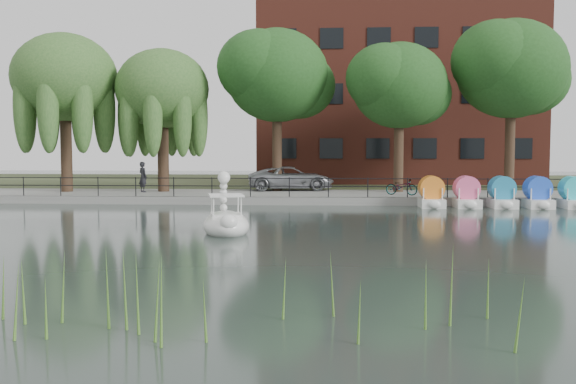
# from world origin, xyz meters

# --- Properties ---
(ground_plane) EXTENTS (120.00, 120.00, 0.00)m
(ground_plane) POSITION_xyz_m (0.00, 0.00, 0.00)
(ground_plane) COLOR #3B4842
(promenade) EXTENTS (40.00, 6.00, 0.40)m
(promenade) POSITION_xyz_m (0.00, 16.00, 0.20)
(promenade) COLOR gray
(promenade) RESTS_ON ground_plane
(kerb) EXTENTS (40.00, 0.25, 0.40)m
(kerb) POSITION_xyz_m (0.00, 13.05, 0.20)
(kerb) COLOR gray
(kerb) RESTS_ON ground_plane
(land_strip) EXTENTS (60.00, 22.00, 0.36)m
(land_strip) POSITION_xyz_m (0.00, 30.00, 0.18)
(land_strip) COLOR #47512D
(land_strip) RESTS_ON ground_plane
(railing) EXTENTS (32.00, 0.05, 1.00)m
(railing) POSITION_xyz_m (0.00, 13.25, 1.15)
(railing) COLOR black
(railing) RESTS_ON promenade
(apartment_building) EXTENTS (20.00, 10.07, 18.00)m
(apartment_building) POSITION_xyz_m (7.00, 29.97, 9.36)
(apartment_building) COLOR #4C1E16
(apartment_building) RESTS_ON land_strip
(willow_left) EXTENTS (5.88, 5.88, 9.01)m
(willow_left) POSITION_xyz_m (-13.00, 16.50, 6.87)
(willow_left) COLOR #473323
(willow_left) RESTS_ON promenade
(willow_mid) EXTENTS (5.32, 5.32, 8.15)m
(willow_mid) POSITION_xyz_m (-7.50, 17.00, 6.25)
(willow_mid) COLOR #473323
(willow_mid) RESTS_ON promenade
(broadleaf_center) EXTENTS (6.00, 6.00, 9.25)m
(broadleaf_center) POSITION_xyz_m (-1.00, 18.00, 7.06)
(broadleaf_center) COLOR #473323
(broadleaf_center) RESTS_ON promenade
(broadleaf_right) EXTENTS (5.40, 5.40, 8.32)m
(broadleaf_right) POSITION_xyz_m (6.00, 17.50, 6.39)
(broadleaf_right) COLOR #473323
(broadleaf_right) RESTS_ON promenade
(broadleaf_far) EXTENTS (6.30, 6.30, 9.71)m
(broadleaf_far) POSITION_xyz_m (12.50, 18.50, 7.40)
(broadleaf_far) COLOR #473323
(broadleaf_far) RESTS_ON promenade
(minivan) EXTENTS (3.46, 6.14, 1.62)m
(minivan) POSITION_xyz_m (-0.21, 18.44, 1.21)
(minivan) COLOR gray
(minivan) RESTS_ON promenade
(bicycle) EXTENTS (1.23, 1.82, 1.00)m
(bicycle) POSITION_xyz_m (5.89, 14.91, 0.90)
(bicycle) COLOR gray
(bicycle) RESTS_ON promenade
(pedestrian) EXTENTS (0.85, 0.84, 1.98)m
(pedestrian) POSITION_xyz_m (-8.49, 16.26, 1.39)
(pedestrian) COLOR black
(pedestrian) RESTS_ON promenade
(swan_boat) EXTENTS (2.10, 2.77, 2.10)m
(swan_boat) POSITION_xyz_m (-1.52, 2.19, 0.46)
(swan_boat) COLOR white
(swan_boat) RESTS_ON ground_plane
(pedal_boat_row) EXTENTS (7.95, 1.70, 1.40)m
(pedal_boat_row) POSITION_xyz_m (10.44, 12.25, 0.61)
(pedal_boat_row) COLOR white
(pedal_boat_row) RESTS_ON ground_plane
(reed_bank) EXTENTS (24.00, 2.40, 1.20)m
(reed_bank) POSITION_xyz_m (2.00, -9.50, 0.60)
(reed_bank) COLOR #669938
(reed_bank) RESTS_ON ground_plane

